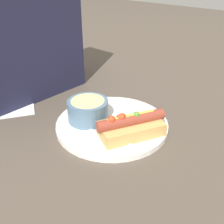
{
  "coord_description": "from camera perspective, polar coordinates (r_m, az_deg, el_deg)",
  "views": [
    {
      "loc": [
        -0.41,
        -0.37,
        0.36
      ],
      "look_at": [
        0.0,
        0.0,
        0.04
      ],
      "focal_mm": 42.0,
      "sensor_mm": 36.0,
      "label": 1
    }
  ],
  "objects": [
    {
      "name": "soup_bowl",
      "position": [
        0.66,
        -5.25,
        0.58
      ],
      "size": [
        0.1,
        0.1,
        0.05
      ],
      "color": "slate",
      "rests_on": "dinner_plate"
    },
    {
      "name": "napkin",
      "position": [
        0.78,
        -21.45,
        0.27
      ],
      "size": [
        0.15,
        0.13,
        0.01
      ],
      "rotation": [
        0.0,
        0.0,
        -0.54
      ],
      "color": "white",
      "rests_on": "ground_plane"
    },
    {
      "name": "salt_shaker",
      "position": [
        0.86,
        -19.75,
        5.74
      ],
      "size": [
        0.03,
        0.03,
        0.08
      ],
      "color": "silver",
      "rests_on": "ground_plane"
    },
    {
      "name": "ground_plane",
      "position": [
        0.67,
        0.0,
        -3.19
      ],
      "size": [
        4.0,
        4.0,
        0.0
      ],
      "primitive_type": "plane",
      "color": "#4C4238"
    },
    {
      "name": "spoon",
      "position": [
        0.63,
        -5.18,
        -3.49
      ],
      "size": [
        0.04,
        0.18,
        0.01
      ],
      "rotation": [
        0.0,
        0.0,
        1.73
      ],
      "color": "#B7B7BC",
      "rests_on": "dinner_plate"
    },
    {
      "name": "dinner_plate",
      "position": [
        0.66,
        0.0,
        -2.67
      ],
      "size": [
        0.28,
        0.28,
        0.01
      ],
      "color": "white",
      "rests_on": "ground_plane"
    },
    {
      "name": "seated_diner",
      "position": [
        0.81,
        -20.39,
        17.2
      ],
      "size": [
        0.36,
        0.16,
        0.49
      ],
      "color": "#1E1E38",
      "rests_on": "ground_plane"
    },
    {
      "name": "hot_dog",
      "position": [
        0.6,
        4.02,
        -3.06
      ],
      "size": [
        0.16,
        0.13,
        0.06
      ],
      "rotation": [
        0.0,
        0.0,
        -0.45
      ],
      "color": "tan",
      "rests_on": "dinner_plate"
    }
  ]
}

